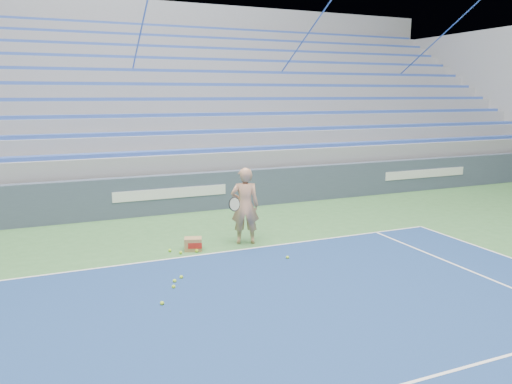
% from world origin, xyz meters
% --- Properties ---
extents(sponsor_barrier, '(30.00, 0.32, 1.10)m').
position_xyz_m(sponsor_barrier, '(0.00, 15.88, 0.55)').
color(sponsor_barrier, '#3D495E').
rests_on(sponsor_barrier, ground).
extents(bleachers, '(31.00, 9.15, 7.30)m').
position_xyz_m(bleachers, '(0.00, 21.60, 2.36)').
color(bleachers, gray).
rests_on(bleachers, ground).
extents(tennis_player, '(0.97, 0.92, 1.73)m').
position_xyz_m(tennis_player, '(0.86, 12.34, 0.87)').
color(tennis_player, tan).
rests_on(tennis_player, ground).
extents(ball_box, '(0.43, 0.38, 0.28)m').
position_xyz_m(ball_box, '(-0.36, 12.29, 0.14)').
color(ball_box, '#9B784B').
rests_on(ball_box, ground).
extents(tennis_ball_0, '(0.07, 0.07, 0.07)m').
position_xyz_m(tennis_ball_0, '(-1.28, 10.33, 0.03)').
color(tennis_ball_0, '#B4E62F').
rests_on(tennis_ball_0, ground).
extents(tennis_ball_1, '(0.07, 0.07, 0.07)m').
position_xyz_m(tennis_ball_1, '(-1.04, 10.73, 0.03)').
color(tennis_ball_1, '#B4E62F').
rests_on(tennis_ball_1, ground).
extents(tennis_ball_2, '(0.07, 0.07, 0.07)m').
position_xyz_m(tennis_ball_2, '(1.25, 10.97, 0.03)').
color(tennis_ball_2, '#B4E62F').
rests_on(tennis_ball_2, ground).
extents(tennis_ball_3, '(0.07, 0.07, 0.07)m').
position_xyz_m(tennis_ball_3, '(-0.86, 12.37, 0.03)').
color(tennis_ball_3, '#B4E62F').
rests_on(tennis_ball_3, ground).
extents(tennis_ball_4, '(0.07, 0.07, 0.07)m').
position_xyz_m(tennis_ball_4, '(-1.62, 9.71, 0.03)').
color(tennis_ball_4, '#B4E62F').
rests_on(tennis_ball_4, ground).
extents(tennis_ball_5, '(0.07, 0.07, 0.07)m').
position_xyz_m(tennis_ball_5, '(-0.68, 12.14, 0.03)').
color(tennis_ball_5, '#B4E62F').
rests_on(tennis_ball_5, ground).
extents(tennis_ball_6, '(0.07, 0.07, 0.07)m').
position_xyz_m(tennis_ball_6, '(-1.20, 10.59, 0.03)').
color(tennis_ball_6, '#B4E62F').
rests_on(tennis_ball_6, ground).
extents(tennis_ball_7, '(0.07, 0.07, 0.07)m').
position_xyz_m(tennis_ball_7, '(-0.34, 12.12, 0.03)').
color(tennis_ball_7, '#B4E62F').
rests_on(tennis_ball_7, ground).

